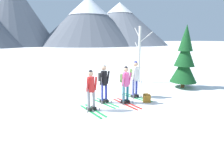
# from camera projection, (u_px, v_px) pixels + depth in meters

# --- Properties ---
(ground_plane) EXTENTS (400.00, 400.00, 0.00)m
(ground_plane) POSITION_uv_depth(u_px,v_px,m) (111.00, 103.00, 8.40)
(ground_plane) COLOR white
(skier_in_red) EXTENTS (0.75, 1.68, 1.66)m
(skier_in_red) POSITION_uv_depth(u_px,v_px,m) (91.00, 89.00, 7.37)
(skier_in_red) COLOR green
(skier_in_red) RESTS_ON ground
(skier_in_black) EXTENTS (0.83, 1.57, 1.74)m
(skier_in_black) POSITION_uv_depth(u_px,v_px,m) (104.00, 81.00, 8.28)
(skier_in_black) COLOR green
(skier_in_black) RESTS_ON ground
(skier_in_pink) EXTENTS (0.72, 1.73, 1.68)m
(skier_in_pink) POSITION_uv_depth(u_px,v_px,m) (126.00, 83.00, 8.21)
(skier_in_pink) COLOR red
(skier_in_pink) RESTS_ON ground
(skier_in_white) EXTENTS (0.94, 1.77, 1.80)m
(skier_in_white) POSITION_uv_depth(u_px,v_px,m) (135.00, 77.00, 9.06)
(skier_in_white) COLOR green
(skier_in_white) RESTS_ON ground
(pine_tree_near) EXTENTS (1.50, 1.50, 3.63)m
(pine_tree_near) POSITION_uv_depth(u_px,v_px,m) (185.00, 60.00, 10.78)
(pine_tree_near) COLOR #51381E
(pine_tree_near) RESTS_ON ground
(birch_tree_tall) EXTENTS (0.85, 0.92, 3.62)m
(birch_tree_tall) POSITION_uv_depth(u_px,v_px,m) (139.00, 54.00, 12.17)
(birch_tree_tall) COLOR silver
(birch_tree_tall) RESTS_ON ground
(backpack_on_snow_front) EXTENTS (0.38, 0.33, 0.38)m
(backpack_on_snow_front) POSITION_uv_depth(u_px,v_px,m) (147.00, 98.00, 8.53)
(backpack_on_snow_front) COLOR #99661E
(backpack_on_snow_front) RESTS_ON ground
(mountain_ridge_distant) EXTENTS (107.45, 50.03, 27.03)m
(mountain_ridge_distant) POSITION_uv_depth(u_px,v_px,m) (47.00, 17.00, 75.53)
(mountain_ridge_distant) COLOR slate
(mountain_ridge_distant) RESTS_ON ground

